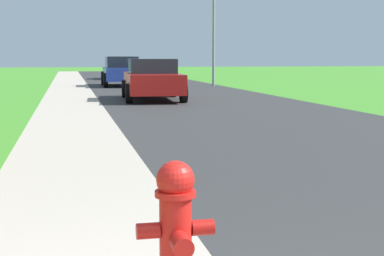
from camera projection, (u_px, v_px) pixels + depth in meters
name	position (u px, v px, depth m)	size (l,w,h in m)	color
ground_plane	(92.00, 90.00, 26.51)	(120.00, 120.00, 0.00)	#428D2A
road_asphalt	(160.00, 87.00, 29.19)	(7.00, 66.00, 0.01)	#313131
curb_concrete	(27.00, 89.00, 27.82)	(6.00, 66.00, 0.01)	#BAAB9A
fire_hydrant	(176.00, 229.00, 3.56)	(0.49, 0.41, 0.91)	red
parked_suv_red	(152.00, 79.00, 20.57)	(2.23, 4.64, 1.47)	maroon
parked_car_blue	(122.00, 71.00, 30.34)	(2.10, 4.58, 1.55)	navy
parked_car_silver	(121.00, 67.00, 40.04)	(2.18, 4.51, 1.56)	#B7BABF
street_lamp	(216.00, 6.00, 29.72)	(1.17, 0.20, 7.11)	gray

